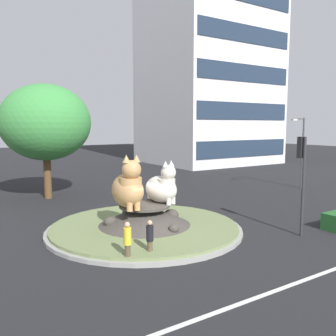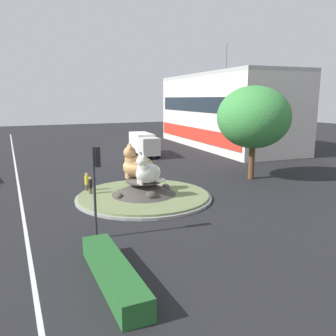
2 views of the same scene
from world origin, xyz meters
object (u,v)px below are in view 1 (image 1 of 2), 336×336
at_px(cat_statue_white, 163,187).
at_px(pedestrian_black_shirt, 150,238).
at_px(office_tower, 209,45).
at_px(cat_statue_calico, 128,188).
at_px(pedestrian_yellow_shirt, 127,242).
at_px(traffic_light_mast, 302,167).
at_px(broadleaf_tree_behind_island, 45,123).
at_px(streetlight_arm, 302,146).

relative_size(cat_statue_white, pedestrian_black_shirt, 1.48).
xyz_separation_m(cat_statue_white, office_tower, (24.36, 26.07, 14.82)).
relative_size(cat_statue_white, office_tower, 0.07).
bearing_deg(pedestrian_black_shirt, cat_statue_white, 146.10).
distance_m(cat_statue_calico, pedestrian_yellow_shirt, 4.19).
height_order(cat_statue_calico, pedestrian_black_shirt, cat_statue_calico).
bearing_deg(traffic_light_mast, cat_statue_white, 44.72).
xyz_separation_m(cat_statue_white, pedestrian_yellow_shirt, (-3.88, -3.54, -1.30)).
height_order(cat_statue_calico, broadleaf_tree_behind_island, broadleaf_tree_behind_island).
bearing_deg(cat_statue_calico, cat_statue_white, 99.55).
distance_m(cat_statue_white, office_tower, 38.63).
xyz_separation_m(cat_statue_calico, office_tower, (26.40, 26.13, 14.67)).
xyz_separation_m(office_tower, broadleaf_tree_behind_island, (-27.32, -14.54, -11.36)).
height_order(office_tower, pedestrian_black_shirt, office_tower).
bearing_deg(broadleaf_tree_behind_island, traffic_light_mast, -63.77).
distance_m(pedestrian_yellow_shirt, pedestrian_black_shirt, 1.06).
bearing_deg(office_tower, pedestrian_yellow_shirt, -133.40).
bearing_deg(traffic_light_mast, pedestrian_yellow_shirt, 80.02).
distance_m(cat_statue_white, pedestrian_yellow_shirt, 5.41).
relative_size(traffic_light_mast, streetlight_arm, 0.80).
height_order(cat_statue_calico, traffic_light_mast, traffic_light_mast).
relative_size(cat_statue_white, streetlight_arm, 0.39).
relative_size(office_tower, streetlight_arm, 5.55).
xyz_separation_m(office_tower, pedestrian_yellow_shirt, (-28.23, -29.61, -16.13)).
height_order(traffic_light_mast, broadleaf_tree_behind_island, broadleaf_tree_behind_island).
distance_m(broadleaf_tree_behind_island, pedestrian_black_shirt, 15.77).
bearing_deg(streetlight_arm, cat_statue_calico, -4.69).
distance_m(office_tower, streetlight_arm, 27.16).
xyz_separation_m(pedestrian_yellow_shirt, pedestrian_black_shirt, (1.06, 0.05, -0.05)).
height_order(cat_statue_calico, office_tower, office_tower).
xyz_separation_m(cat_statue_calico, cat_statue_white, (2.05, 0.06, -0.16)).
distance_m(broadleaf_tree_behind_island, pedestrian_yellow_shirt, 15.83).
bearing_deg(broadleaf_tree_behind_island, cat_statue_calico, -85.47).
bearing_deg(office_tower, pedestrian_black_shirt, -132.36).
distance_m(streetlight_arm, pedestrian_black_shirt, 20.85).
bearing_deg(pedestrian_yellow_shirt, cat_statue_calico, 23.72).
bearing_deg(broadleaf_tree_behind_island, pedestrian_black_shirt, -89.45).
xyz_separation_m(cat_statue_calico, streetlight_arm, (18.57, 3.83, 1.29)).
bearing_deg(broadleaf_tree_behind_island, office_tower, 28.01).
relative_size(cat_statue_calico, cat_statue_white, 1.15).
height_order(broadleaf_tree_behind_island, pedestrian_black_shirt, broadleaf_tree_behind_island).
bearing_deg(cat_statue_calico, pedestrian_black_shirt, -4.91).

